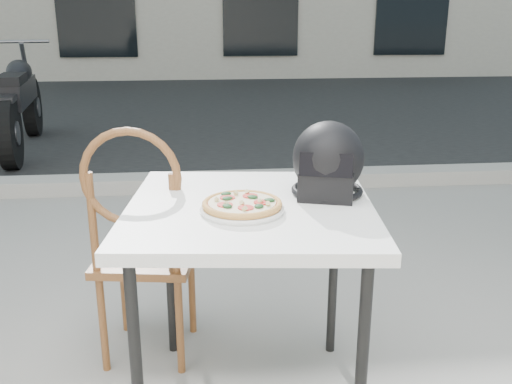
{
  "coord_description": "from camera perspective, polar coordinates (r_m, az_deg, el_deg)",
  "views": [
    {
      "loc": [
        0.33,
        -1.54,
        1.4
      ],
      "look_at": [
        0.51,
        0.25,
        0.83
      ],
      "focal_mm": 40.0,
      "sensor_mm": 36.0,
      "label": 1
    }
  ],
  "objects": [
    {
      "name": "street_asphalt",
      "position": [
        8.66,
        -8.0,
        8.09
      ],
      "size": [
        30.0,
        8.0,
        0.0
      ],
      "primitive_type": "cube",
      "color": "black",
      "rests_on": "ground"
    },
    {
      "name": "curb",
      "position": [
        4.74,
        -9.57,
        0.91
      ],
      "size": [
        30.0,
        0.25,
        0.12
      ],
      "primitive_type": "cube",
      "color": "gray",
      "rests_on": "ground"
    },
    {
      "name": "cafe_table_main",
      "position": [
        1.94,
        -0.58,
        -3.22
      ],
      "size": [
        0.9,
        0.9,
        0.78
      ],
      "rotation": [
        0.0,
        0.0,
        -0.11
      ],
      "color": "white",
      "rests_on": "ground"
    },
    {
      "name": "plate",
      "position": [
        1.84,
        -1.39,
        -1.75
      ],
      "size": [
        0.33,
        0.33,
        0.02
      ],
      "rotation": [
        0.0,
        0.0,
        0.23
      ],
      "color": "white",
      "rests_on": "cafe_table_main"
    },
    {
      "name": "pizza",
      "position": [
        1.84,
        -1.39,
        -1.18
      ],
      "size": [
        0.34,
        0.34,
        0.03
      ],
      "rotation": [
        0.0,
        0.0,
        -0.42
      ],
      "color": "#D5994D",
      "rests_on": "plate"
    },
    {
      "name": "helmet",
      "position": [
        2.0,
        7.2,
        2.91
      ],
      "size": [
        0.32,
        0.32,
        0.26
      ],
      "rotation": [
        0.0,
        0.0,
        -0.28
      ],
      "color": "black",
      "rests_on": "cafe_table_main"
    },
    {
      "name": "cafe_chair_main",
      "position": [
        2.29,
        -11.44,
        -4.23
      ],
      "size": [
        0.44,
        0.44,
        1.01
      ],
      "rotation": [
        0.0,
        0.0,
        2.99
      ],
      "color": "brown",
      "rests_on": "ground"
    },
    {
      "name": "motorcycle",
      "position": [
        6.46,
        -22.49,
        8.13
      ],
      "size": [
        0.58,
        2.22,
        1.11
      ],
      "rotation": [
        0.0,
        0.0,
        0.13
      ],
      "color": "black",
      "rests_on": "street_asphalt"
    }
  ]
}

